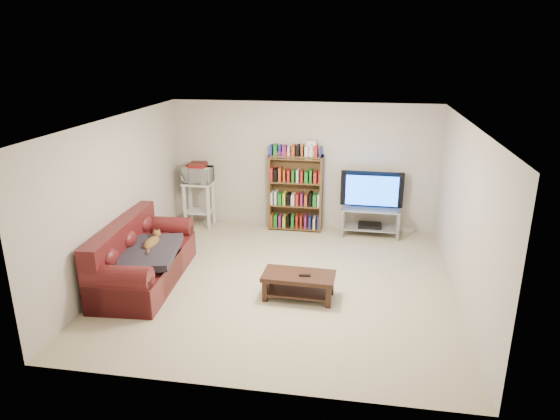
% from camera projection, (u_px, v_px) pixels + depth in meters
% --- Properties ---
extents(floor, '(5.00, 5.00, 0.00)m').
position_uv_depth(floor, '(282.00, 282.00, 7.50)').
color(floor, '#C7BA94').
rests_on(floor, ground).
extents(ceiling, '(5.00, 5.00, 0.00)m').
position_uv_depth(ceiling, '(282.00, 121.00, 6.74)').
color(ceiling, white).
rests_on(ceiling, ground).
extents(wall_back, '(5.00, 0.00, 5.00)m').
position_uv_depth(wall_back, '(303.00, 166.00, 9.46)').
color(wall_back, beige).
rests_on(wall_back, ground).
extents(wall_front, '(5.00, 0.00, 5.00)m').
position_uv_depth(wall_front, '(241.00, 285.00, 4.78)').
color(wall_front, beige).
rests_on(wall_front, ground).
extents(wall_left, '(0.00, 5.00, 5.00)m').
position_uv_depth(wall_left, '(119.00, 197.00, 7.50)').
color(wall_left, beige).
rests_on(wall_left, ground).
extents(wall_right, '(0.00, 5.00, 5.00)m').
position_uv_depth(wall_right, '(465.00, 215.00, 6.73)').
color(wall_right, beige).
rests_on(wall_right, ground).
extents(sofa, '(1.07, 2.22, 0.93)m').
position_uv_depth(sofa, '(140.00, 261.00, 7.42)').
color(sofa, '#501415').
rests_on(sofa, floor).
extents(blanket, '(0.99, 1.19, 0.19)m').
position_uv_depth(blanket, '(147.00, 252.00, 7.19)').
color(blanket, '#27232C').
rests_on(blanket, sofa).
extents(cat, '(0.27, 0.60, 0.18)m').
position_uv_depth(cat, '(152.00, 243.00, 7.36)').
color(cat, brown).
rests_on(cat, sofa).
extents(coffee_table, '(1.02, 0.54, 0.36)m').
position_uv_depth(coffee_table, '(299.00, 281.00, 6.95)').
color(coffee_table, black).
rests_on(coffee_table, floor).
extents(remote, '(0.17, 0.06, 0.02)m').
position_uv_depth(remote, '(305.00, 275.00, 6.85)').
color(remote, black).
rests_on(remote, coffee_table).
extents(tv_stand, '(1.07, 0.50, 0.53)m').
position_uv_depth(tv_stand, '(370.00, 217.00, 9.23)').
color(tv_stand, '#999EA3').
rests_on(tv_stand, floor).
extents(television, '(1.15, 0.17, 0.66)m').
position_uv_depth(television, '(372.00, 191.00, 9.07)').
color(television, black).
rests_on(television, tv_stand).
extents(dvd_player, '(0.43, 0.31, 0.06)m').
position_uv_depth(dvd_player, '(370.00, 225.00, 9.28)').
color(dvd_player, black).
rests_on(dvd_player, tv_stand).
extents(bookshelf, '(1.01, 0.32, 1.46)m').
position_uv_depth(bookshelf, '(296.00, 192.00, 9.40)').
color(bookshelf, '#4D361B').
rests_on(bookshelf, floor).
extents(shelf_clutter, '(0.74, 0.23, 0.28)m').
position_uv_depth(shelf_clutter, '(301.00, 150.00, 9.14)').
color(shelf_clutter, silver).
rests_on(shelf_clutter, bookshelf).
extents(microwave_stand, '(0.56, 0.41, 0.88)m').
position_uv_depth(microwave_stand, '(199.00, 198.00, 9.64)').
color(microwave_stand, silver).
rests_on(microwave_stand, floor).
extents(microwave, '(0.55, 0.38, 0.30)m').
position_uv_depth(microwave, '(198.00, 175.00, 9.49)').
color(microwave, silver).
rests_on(microwave, microwave_stand).
extents(game_boxes, '(0.33, 0.29, 0.05)m').
position_uv_depth(game_boxes, '(197.00, 166.00, 9.43)').
color(game_boxes, maroon).
rests_on(game_boxes, microwave).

